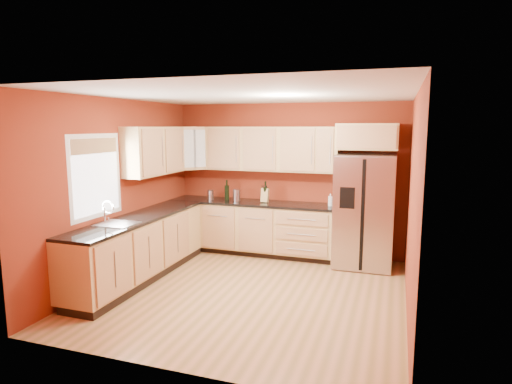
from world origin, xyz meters
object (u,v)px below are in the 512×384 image
refrigerator (364,211)px  soap_dispenser (330,200)px  wine_bottle_a (227,190)px  canister_left (237,195)px  knife_block (265,195)px

refrigerator → soap_dispenser: size_ratio=8.77×
wine_bottle_a → refrigerator: bearing=-2.6°
canister_left → wine_bottle_a: wine_bottle_a is taller
refrigerator → canister_left: refrigerator is taller
wine_bottle_a → soap_dispenser: wine_bottle_a is taller
refrigerator → knife_block: 1.68m
knife_block → soap_dispenser: 1.12m
wine_bottle_a → knife_block: size_ratio=1.49×
refrigerator → soap_dispenser: (-0.55, 0.08, 0.13)m
canister_left → refrigerator: bearing=-1.3°
refrigerator → canister_left: bearing=178.7°
wine_bottle_a → knife_block: 0.71m
knife_block → soap_dispenser: (1.12, -0.01, -0.02)m
refrigerator → wine_bottle_a: 2.39m
refrigerator → soap_dispenser: bearing=171.2°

